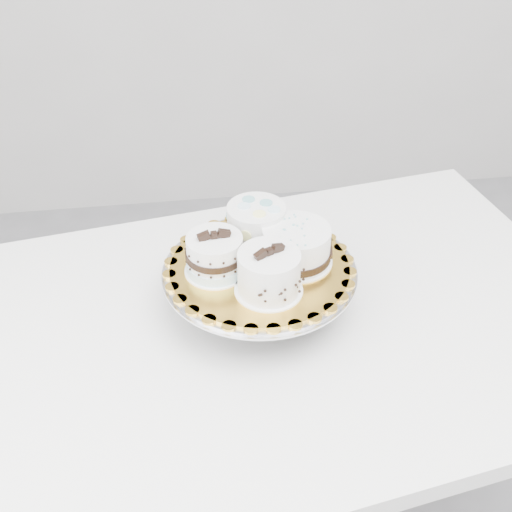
{
  "coord_description": "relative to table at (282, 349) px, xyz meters",
  "views": [
    {
      "loc": [
        -0.22,
        -0.72,
        1.55
      ],
      "look_at": [
        -0.1,
        0.15,
        0.88
      ],
      "focal_mm": 45.0,
      "sensor_mm": 36.0,
      "label": 1
    }
  ],
  "objects": [
    {
      "name": "cake_board",
      "position": [
        -0.04,
        0.03,
        0.18
      ],
      "size": [
        0.32,
        0.32,
        0.0
      ],
      "primitive_type": "cylinder",
      "rotation": [
        0.0,
        0.0,
        0.02
      ],
      "color": "gold",
      "rests_on": "cake_stand"
    },
    {
      "name": "cake_stand",
      "position": [
        -0.04,
        0.03,
        0.15
      ],
      "size": [
        0.35,
        0.35,
        0.09
      ],
      "color": "gray",
      "rests_on": "table"
    },
    {
      "name": "cake_dots",
      "position": [
        -0.04,
        0.1,
        0.22
      ],
      "size": [
        0.13,
        0.13,
        0.08
      ],
      "rotation": [
        0.0,
        0.0,
        0.15
      ],
      "color": "white",
      "rests_on": "cake_board"
    },
    {
      "name": "table",
      "position": [
        0.0,
        0.0,
        0.0
      ],
      "size": [
        1.29,
        0.96,
        0.75
      ],
      "rotation": [
        0.0,
        0.0,
        0.16
      ],
      "color": "white",
      "rests_on": "floor"
    },
    {
      "name": "cake_banded",
      "position": [
        -0.12,
        0.03,
        0.21
      ],
      "size": [
        0.11,
        0.11,
        0.09
      ],
      "rotation": [
        0.0,
        0.0,
        0.11
      ],
      "color": "white",
      "rests_on": "cake_board"
    },
    {
      "name": "cake_ribbon",
      "position": [
        0.03,
        0.04,
        0.21
      ],
      "size": [
        0.14,
        0.14,
        0.07
      ],
      "rotation": [
        0.0,
        0.0,
        -0.16
      ],
      "color": "white",
      "rests_on": "cake_board"
    },
    {
      "name": "cake_swirl",
      "position": [
        -0.03,
        -0.04,
        0.22
      ],
      "size": [
        0.14,
        0.14,
        0.09
      ],
      "rotation": [
        0.0,
        0.0,
        0.45
      ],
      "color": "white",
      "rests_on": "cake_board"
    }
  ]
}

